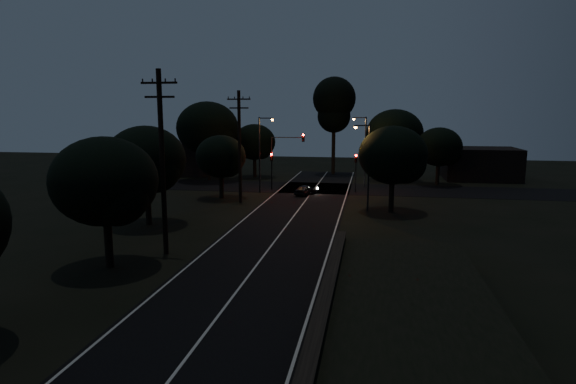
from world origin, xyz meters
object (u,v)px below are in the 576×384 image
(tall_pine, at_px, (334,104))
(car, at_px, (306,190))
(streetlight_b, at_px, (364,147))
(signal_mast, at_px, (287,151))
(utility_pole_far, at_px, (240,145))
(streetlight_c, at_px, (367,161))
(signal_left, at_px, (272,164))
(utility_pole_mid, at_px, (162,160))
(streetlight_a, at_px, (261,149))
(signal_right, at_px, (356,166))

(tall_pine, bearing_deg, car, -94.54)
(tall_pine, relative_size, streetlight_b, 1.66)
(streetlight_b, bearing_deg, signal_mast, -154.01)
(utility_pole_far, relative_size, streetlight_c, 1.40)
(signal_left, height_order, streetlight_b, streetlight_b)
(utility_pole_mid, xyz_separation_m, streetlight_a, (0.69, 23.00, -1.10))
(signal_left, relative_size, signal_right, 1.00)
(streetlight_b, bearing_deg, tall_pine, 111.38)
(streetlight_b, distance_m, streetlight_c, 14.01)
(streetlight_c, bearing_deg, car, 131.06)
(signal_left, bearing_deg, utility_pole_far, -99.94)
(utility_pole_mid, height_order, tall_pine, tall_pine)
(utility_pole_mid, height_order, utility_pole_far, utility_pole_mid)
(utility_pole_far, height_order, streetlight_c, utility_pole_far)
(signal_mast, height_order, streetlight_c, streetlight_c)
(signal_mast, bearing_deg, signal_right, -0.03)
(signal_mast, xyz_separation_m, streetlight_b, (8.22, 4.01, 0.30))
(utility_pole_mid, height_order, signal_left, utility_pole_mid)
(signal_right, distance_m, signal_mast, 7.66)
(signal_mast, height_order, streetlight_a, streetlight_a)
(signal_left, xyz_separation_m, streetlight_a, (-0.71, -1.99, 1.80))
(utility_pole_far, bearing_deg, tall_pine, 73.07)
(tall_pine, xyz_separation_m, signal_left, (-5.60, -15.01, -6.73))
(utility_pole_far, bearing_deg, streetlight_b, 46.70)
(utility_pole_far, distance_m, signal_left, 8.53)
(signal_mast, relative_size, streetlight_c, 0.83)
(utility_pole_mid, relative_size, signal_mast, 1.76)
(signal_left, distance_m, streetlight_c, 14.52)
(signal_right, relative_size, signal_mast, 0.66)
(signal_mast, relative_size, streetlight_b, 0.78)
(utility_pole_far, height_order, tall_pine, tall_pine)
(tall_pine, distance_m, streetlight_c, 25.99)
(signal_mast, distance_m, streetlight_c, 13.28)
(utility_pole_mid, relative_size, tall_pine, 0.83)
(utility_pole_mid, height_order, signal_mast, utility_pole_mid)
(streetlight_c, bearing_deg, signal_left, 136.24)
(tall_pine, relative_size, car, 4.17)
(signal_left, distance_m, streetlight_b, 10.84)
(tall_pine, height_order, streetlight_c, tall_pine)
(streetlight_a, bearing_deg, streetlight_c, -35.69)
(tall_pine, xyz_separation_m, streetlight_c, (4.83, -25.00, -5.21))
(signal_left, relative_size, car, 1.29)
(streetlight_a, bearing_deg, signal_mast, 39.77)
(tall_pine, relative_size, streetlight_c, 1.77)
(signal_right, relative_size, car, 1.29)
(signal_left, height_order, signal_right, same)
(utility_pole_far, xyz_separation_m, streetlight_b, (11.31, 12.00, -0.85))
(tall_pine, xyz_separation_m, car, (-1.42, -17.83, -9.02))
(signal_right, bearing_deg, car, -150.68)
(streetlight_b, bearing_deg, streetlight_c, -87.86)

